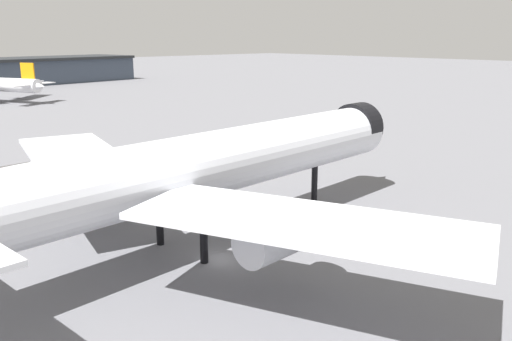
{
  "coord_description": "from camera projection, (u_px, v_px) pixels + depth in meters",
  "views": [
    {
      "loc": [
        -30.24,
        -37.62,
        20.79
      ],
      "look_at": [
        9.09,
        4.52,
        6.42
      ],
      "focal_mm": 38.0,
      "sensor_mm": 36.0,
      "label": 1
    }
  ],
  "objects": [
    {
      "name": "ground",
      "position": [
        219.0,
        260.0,
        51.74
      ],
      "size": [
        900.0,
        900.0,
        0.0
      ],
      "primitive_type": "plane",
      "color": "slate"
    },
    {
      "name": "airliner_near_gate",
      "position": [
        199.0,
        168.0,
        53.13
      ],
      "size": [
        66.14,
        60.22,
        18.63
      ],
      "rotation": [
        0.0,
        0.0,
        0.07
      ],
      "color": "silver",
      "rests_on": "ground"
    }
  ]
}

